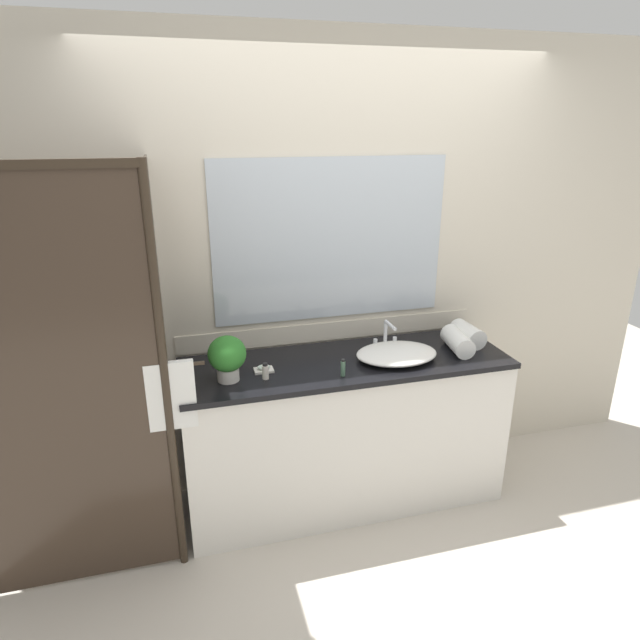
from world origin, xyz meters
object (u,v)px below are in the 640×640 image
potted_plant (227,356)px  amenity_bottle_lotion (343,368)px  soap_dish (264,369)px  amenity_bottle_body_wash (265,371)px  sink_basin (397,354)px  faucet (386,339)px  rolled_towel_near_edge (468,334)px  rolled_towel_middle (458,341)px

potted_plant → amenity_bottle_lotion: 0.59m
soap_dish → amenity_bottle_body_wash: (-0.01, -0.09, 0.03)m
potted_plant → amenity_bottle_body_wash: size_ratio=2.73×
soap_dish → amenity_bottle_lotion: 0.42m
soap_dish → potted_plant: bearing=-163.3°
soap_dish → amenity_bottle_lotion: size_ratio=1.08×
sink_basin → faucet: (0.00, 0.16, 0.03)m
amenity_bottle_lotion → soap_dish: bearing=157.2°
soap_dish → rolled_towel_near_edge: size_ratio=0.44×
potted_plant → rolled_towel_middle: potted_plant is taller
soap_dish → rolled_towel_near_edge: bearing=2.9°
rolled_towel_near_edge → rolled_towel_middle: size_ratio=0.87×
potted_plant → rolled_towel_near_edge: (1.41, 0.12, -0.07)m
faucet → sink_basin: bearing=-90.0°
amenity_bottle_lotion → potted_plant: bearing=169.7°
soap_dish → rolled_towel_middle: (1.11, -0.02, 0.04)m
rolled_towel_near_edge → amenity_bottle_body_wash: bearing=-172.9°
sink_basin → faucet: bearing=90.0°
sink_basin → rolled_towel_middle: rolled_towel_middle is taller
sink_basin → soap_dish: sink_basin is taller
soap_dish → amenity_bottle_body_wash: 0.09m
faucet → rolled_towel_near_edge: faucet is taller
amenity_bottle_lotion → amenity_bottle_body_wash: 0.40m
amenity_bottle_body_wash → potted_plant: bearing=169.6°
sink_basin → amenity_bottle_lotion: amenity_bottle_lotion is taller
potted_plant → rolled_towel_near_edge: bearing=4.8°
soap_dish → rolled_towel_near_edge: rolled_towel_near_edge is taller
soap_dish → rolled_towel_middle: bearing=-1.1°
soap_dish → amenity_bottle_lotion: amenity_bottle_lotion is taller
potted_plant → amenity_bottle_body_wash: bearing=-10.4°
amenity_bottle_body_wash → rolled_towel_middle: bearing=3.6°
potted_plant → rolled_towel_near_edge: potted_plant is taller
sink_basin → potted_plant: size_ratio=1.91×
rolled_towel_near_edge → faucet: bearing=172.9°
potted_plant → amenity_bottle_body_wash: potted_plant is taller
soap_dish → rolled_towel_near_edge: 1.22m
faucet → rolled_towel_middle: faucet is taller
sink_basin → rolled_towel_near_edge: bearing=11.4°
rolled_towel_near_edge → potted_plant: bearing=-175.2°
faucet → potted_plant: (-0.92, -0.18, 0.07)m
potted_plant → amenity_bottle_lotion: potted_plant is taller
soap_dish → amenity_bottle_body_wash: size_ratio=1.16×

